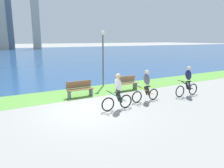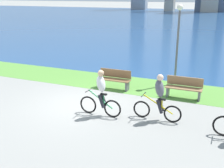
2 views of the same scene
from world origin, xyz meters
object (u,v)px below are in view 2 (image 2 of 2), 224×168
Objects in this scene: cyclist_trailing at (159,98)px; lamppost_tall at (178,33)px; bench_far_along_path at (115,79)px; bench_near_path at (184,88)px; cyclist_lead at (101,93)px.

cyclist_trailing is 4.68m from lamppost_tall.
lamppost_tall is (2.43, 1.82, 2.02)m from bench_far_along_path.
bench_far_along_path is (-3.15, -0.01, 0.00)m from bench_near_path.
cyclist_lead is 3.87m from bench_near_path.
lamppost_tall reaches higher than bench_far_along_path.
bench_far_along_path is at bearing -143.25° from lamppost_tall.
cyclist_lead reaches higher than bench_far_along_path.
cyclist_lead reaches higher than bench_near_path.
lamppost_tall reaches higher than cyclist_trailing.
cyclist_lead is 3.08m from bench_far_along_path.
cyclist_lead is at bearing -129.30° from bench_near_path.
cyclist_trailing is at bearing -86.59° from lamppost_tall.
cyclist_trailing is 2.64m from bench_near_path.
bench_near_path is at bearing 79.95° from cyclist_trailing.
lamppost_tall is (1.73, 4.79, 1.63)m from cyclist_lead.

